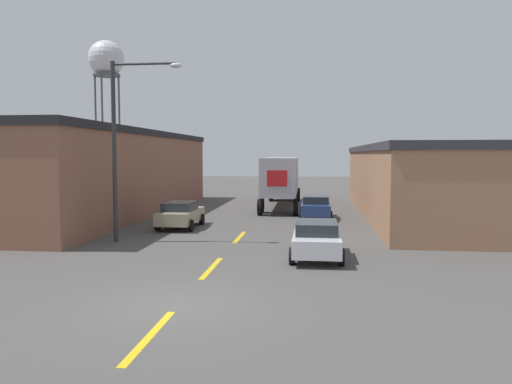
% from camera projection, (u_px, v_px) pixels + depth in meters
% --- Properties ---
extents(ground_plane, '(160.00, 160.00, 0.00)m').
position_uv_depth(ground_plane, '(178.00, 305.00, 13.32)').
color(ground_plane, '#4C4947').
extents(road_centerline, '(0.20, 16.83, 0.01)m').
position_uv_depth(road_centerline, '(212.00, 268.00, 17.73)').
color(road_centerline, gold).
rests_on(road_centerline, ground_plane).
extents(warehouse_left, '(11.91, 26.78, 5.64)m').
position_uv_depth(warehouse_left, '(77.00, 172.00, 34.29)').
color(warehouse_left, brown).
rests_on(warehouse_left, ground_plane).
extents(warehouse_right, '(13.37, 24.51, 4.63)m').
position_uv_depth(warehouse_right, '(466.00, 181.00, 32.25)').
color(warehouse_right, '#9E7051').
rests_on(warehouse_right, ground_plane).
extents(semi_truck, '(2.85, 13.19, 3.81)m').
position_uv_depth(semi_truck, '(282.00, 177.00, 38.61)').
color(semi_truck, '#B21919').
rests_on(semi_truck, ground_plane).
extents(parked_car_left_far, '(2.00, 4.18, 1.45)m').
position_uv_depth(parked_car_left_far, '(181.00, 214.00, 27.50)').
color(parked_car_left_far, tan).
rests_on(parked_car_left_far, ground_plane).
extents(parked_car_right_near, '(2.00, 4.18, 1.45)m').
position_uv_depth(parked_car_right_near, '(317.00, 239.00, 19.41)').
color(parked_car_right_near, silver).
rests_on(parked_car_right_near, ground_plane).
extents(parked_car_right_far, '(2.00, 4.18, 1.45)m').
position_uv_depth(parked_car_right_far, '(316.00, 206.00, 31.52)').
color(parked_car_right_far, navy).
rests_on(parked_car_right_far, ground_plane).
extents(water_tower, '(5.21, 5.21, 20.71)m').
position_uv_depth(water_tower, '(106.00, 61.00, 73.06)').
color(water_tower, '#47474C').
rests_on(water_tower, ground_plane).
extents(street_lamp, '(3.32, 0.32, 8.24)m').
position_uv_depth(street_lamp, '(123.00, 137.00, 22.70)').
color(street_lamp, '#2D2D30').
rests_on(street_lamp, ground_plane).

